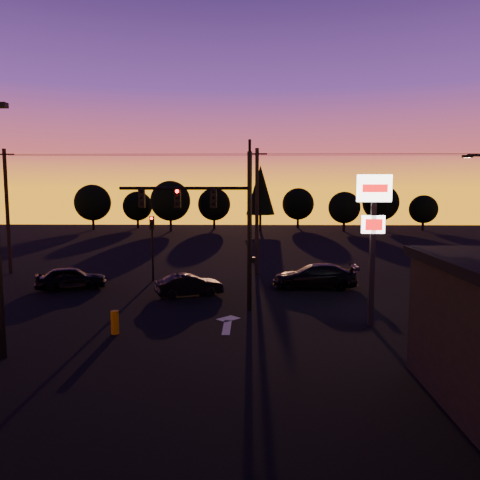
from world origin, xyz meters
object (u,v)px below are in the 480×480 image
Objects in this scene: car_left at (71,278)px; car_right at (315,276)px; bollard at (115,322)px; traffic_signal_mast at (218,214)px; pylon_sign at (373,217)px; car_mid at (189,285)px; secondary_signal at (152,239)px.

car_right reaches higher than car_left.
bollard is 0.24× the size of car_left.
pylon_sign is (7.10, -2.49, -0.02)m from traffic_signal_mast.
bollard is 0.26× the size of car_mid.
car_right is at bearing 43.84° from bollard.
traffic_signal_mast is at bearing -170.32° from car_mid.
secondary_signal is 4.33× the size of bollard.
car_left is at bearing 120.94° from bollard.
traffic_signal_mast is 8.54× the size of bollard.
traffic_signal_mast is 1.64× the size of car_right.
traffic_signal_mast reaches higher than bollard.
secondary_signal reaches higher than car_left.
traffic_signal_mast is at bearing -56.81° from secondary_signal.
car_mid is (3.02, -4.35, -2.23)m from secondary_signal.
pylon_sign is at bearing -19.36° from traffic_signal_mast.
secondary_signal reaches higher than bollard.
car_mid is (-1.88, 3.15, -4.31)m from traffic_signal_mast.
secondary_signal reaches higher than car_right.
traffic_signal_mast is 5.65m from car_mid.
pylon_sign is 1.64× the size of car_left.
car_left is (-16.48, 7.23, -4.21)m from pylon_sign.
car_mid is 0.73× the size of car_right.
car_left is at bearing 156.32° from pylon_sign.
car_right is at bearing 43.71° from traffic_signal_mast.
car_left is 1.08× the size of car_mid.
bollard is 0.19× the size of car_right.
car_left reaches higher than car_mid.
bollard is at bearing -86.22° from secondary_signal.
traffic_signal_mast reaches higher than car_right.
secondary_signal is 0.64× the size of pylon_sign.
secondary_signal is 11.76m from bollard.
bollard is 10.19m from car_left.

